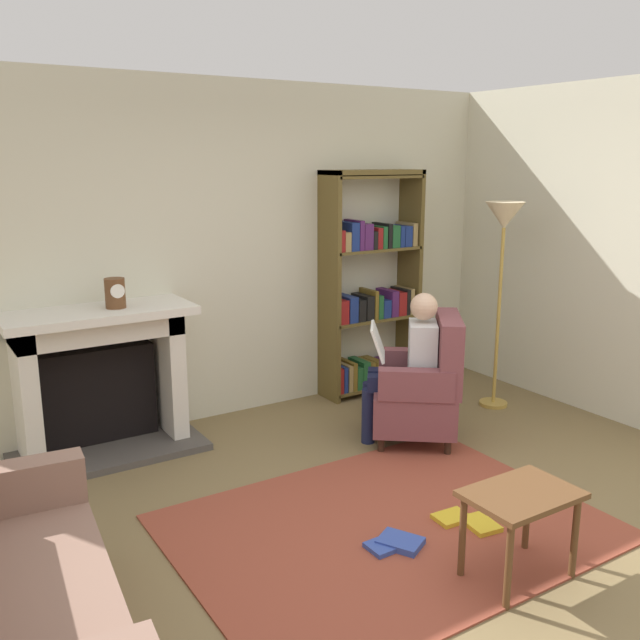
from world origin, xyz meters
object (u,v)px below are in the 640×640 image
sofa_floral (10,619)px  floor_lamp (503,234)px  mantel_clock (115,293)px  seated_reader (408,361)px  side_table (521,506)px  fireplace (100,375)px  bookshelf (371,292)px  armchair_reading (423,387)px

sofa_floral → floor_lamp: size_ratio=1.01×
mantel_clock → seated_reader: bearing=-26.7°
mantel_clock → side_table: (1.22, -2.63, -0.78)m
mantel_clock → floor_lamp: floor_lamp is taller
seated_reader → sofa_floral: (-2.95, -1.14, -0.30)m
floor_lamp → side_table: bearing=-133.5°
mantel_clock → sofa_floral: mantel_clock is taller
fireplace → bookshelf: 2.46m
sofa_floral → side_table: bearing=-97.9°
bookshelf → armchair_reading: size_ratio=2.06×
floor_lamp → bookshelf: bearing=127.4°
floor_lamp → armchair_reading: bearing=-165.9°
mantel_clock → sofa_floral: bearing=-117.3°
fireplace → mantel_clock: 0.63m
fireplace → floor_lamp: floor_lamp is taller
armchair_reading → side_table: (-0.75, -1.62, -0.03)m
bookshelf → sofa_floral: bookshelf is taller
side_table → armchair_reading: bearing=65.2°
bookshelf → seated_reader: (-0.44, -1.08, -0.31)m
bookshelf → side_table: (-1.10, -2.77, -0.53)m
bookshelf → floor_lamp: bearing=-52.6°
fireplace → seated_reader: seated_reader is taller
mantel_clock → armchair_reading: 2.34m
bookshelf → seated_reader: 1.21m
seated_reader → sofa_floral: bearing=-31.1°
fireplace → mantel_clock: mantel_clock is taller
fireplace → seated_reader: bearing=-27.6°
mantel_clock → seated_reader: size_ratio=0.18×
sofa_floral → floor_lamp: 4.44m
mantel_clock → side_table: size_ratio=0.37×
armchair_reading → mantel_clock: bearing=-79.7°
fireplace → armchair_reading: size_ratio=1.38×
mantel_clock → sofa_floral: (-1.08, -2.09, -0.86)m
side_table → bookshelf: bearing=68.4°
sofa_floral → side_table: (2.29, -0.54, 0.08)m
bookshelf → sofa_floral: size_ratio=1.13×
seated_reader → side_table: seated_reader is taller
mantel_clock → floor_lamp: bearing=-14.2°
bookshelf → floor_lamp: (0.68, -0.89, 0.55)m
bookshelf → side_table: size_ratio=3.56×
sofa_floral → floor_lamp: floor_lamp is taller
mantel_clock → side_table: mantel_clock is taller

